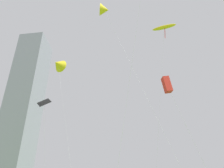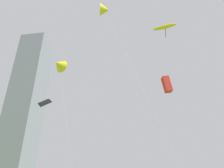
{
  "view_description": "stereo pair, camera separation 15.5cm",
  "coord_description": "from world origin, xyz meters",
  "px_view_note": "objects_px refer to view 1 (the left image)",
  "views": [
    {
      "loc": [
        -5.2,
        -14.05,
        1.57
      ],
      "look_at": [
        -2.88,
        6.34,
        13.88
      ],
      "focal_mm": 39.11,
      "sensor_mm": 36.0,
      "label": 1
    },
    {
      "loc": [
        -5.05,
        -14.06,
        1.57
      ],
      "look_at": [
        -2.88,
        6.34,
        13.88
      ],
      "focal_mm": 39.11,
      "sensor_mm": 36.0,
      "label": 2
    }
  ],
  "objects_px": {
    "kite_flying_1": "(44,103)",
    "kite_flying_5": "(58,64)",
    "distant_highrise_0": "(21,118)",
    "kite_flying_3": "(164,27)",
    "kite_flying_2": "(167,85)",
    "kite_flying_4": "(104,10)"
  },
  "relations": [
    {
      "from": "kite_flying_1",
      "to": "distant_highrise_0",
      "type": "bearing_deg",
      "value": 106.89
    },
    {
      "from": "kite_flying_1",
      "to": "distant_highrise_0",
      "type": "height_order",
      "value": "distant_highrise_0"
    },
    {
      "from": "kite_flying_2",
      "to": "kite_flying_4",
      "type": "xyz_separation_m",
      "value": [
        -5.23,
        8.7,
        18.59
      ]
    },
    {
      "from": "kite_flying_1",
      "to": "kite_flying_3",
      "type": "bearing_deg",
      "value": -0.46
    },
    {
      "from": "kite_flying_2",
      "to": "kite_flying_4",
      "type": "relative_size",
      "value": 0.42
    },
    {
      "from": "kite_flying_5",
      "to": "distant_highrise_0",
      "type": "bearing_deg",
      "value": 108.57
    },
    {
      "from": "kite_flying_5",
      "to": "kite_flying_4",
      "type": "bearing_deg",
      "value": -59.9
    },
    {
      "from": "kite_flying_1",
      "to": "kite_flying_3",
      "type": "height_order",
      "value": "kite_flying_3"
    },
    {
      "from": "kite_flying_4",
      "to": "kite_flying_5",
      "type": "xyz_separation_m",
      "value": [
        -8.05,
        13.89,
        -1.34
      ]
    },
    {
      "from": "kite_flying_2",
      "to": "distant_highrise_0",
      "type": "bearing_deg",
      "value": 111.3
    },
    {
      "from": "kite_flying_2",
      "to": "distant_highrise_0",
      "type": "height_order",
      "value": "distant_highrise_0"
    },
    {
      "from": "kite_flying_1",
      "to": "kite_flying_4",
      "type": "height_order",
      "value": "kite_flying_4"
    },
    {
      "from": "kite_flying_4",
      "to": "distant_highrise_0",
      "type": "xyz_separation_m",
      "value": [
        -35.87,
        96.7,
        20.49
      ]
    },
    {
      "from": "kite_flying_3",
      "to": "kite_flying_1",
      "type": "bearing_deg",
      "value": 179.54
    },
    {
      "from": "distant_highrise_0",
      "to": "kite_flying_4",
      "type": "bearing_deg",
      "value": -55.5
    },
    {
      "from": "kite_flying_1",
      "to": "kite_flying_5",
      "type": "relative_size",
      "value": 0.56
    },
    {
      "from": "kite_flying_4",
      "to": "kite_flying_1",
      "type": "bearing_deg",
      "value": 152.3
    },
    {
      "from": "kite_flying_3",
      "to": "distant_highrise_0",
      "type": "distance_m",
      "value": 105.73
    },
    {
      "from": "kite_flying_3",
      "to": "kite_flying_4",
      "type": "height_order",
      "value": "kite_flying_3"
    },
    {
      "from": "kite_flying_1",
      "to": "kite_flying_5",
      "type": "xyz_separation_m",
      "value": [
        -0.3,
        9.82,
        13.45
      ]
    },
    {
      "from": "kite_flying_4",
      "to": "kite_flying_5",
      "type": "height_order",
      "value": "kite_flying_4"
    },
    {
      "from": "kite_flying_1",
      "to": "kite_flying_2",
      "type": "xyz_separation_m",
      "value": [
        12.98,
        -12.77,
        -3.81
      ]
    }
  ]
}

